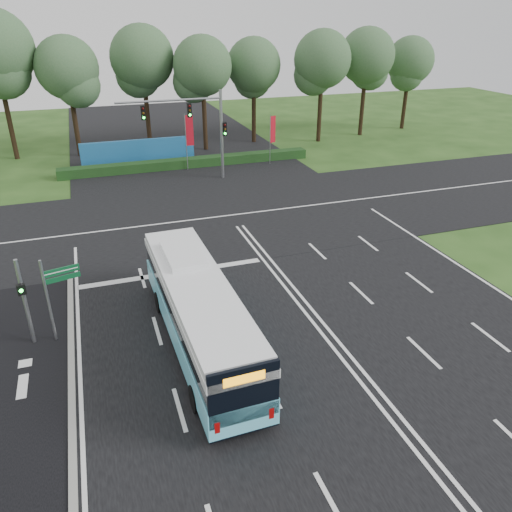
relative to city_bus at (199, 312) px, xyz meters
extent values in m
plane|color=#244517|center=(5.06, 1.58, -1.62)|extent=(120.00, 120.00, 0.00)
cube|color=black|center=(5.06, 1.58, -1.60)|extent=(20.00, 120.00, 0.04)
cube|color=black|center=(5.06, 13.58, -1.59)|extent=(120.00, 14.00, 0.05)
cube|color=gray|center=(-5.04, -1.42, -1.56)|extent=(0.25, 18.00, 0.12)
cube|color=#6DE0FE|center=(0.00, 0.02, -0.62)|extent=(2.61, 11.25, 1.03)
cube|color=black|center=(0.00, 0.02, -1.09)|extent=(2.58, 11.20, 0.28)
cube|color=black|center=(0.00, 0.02, 0.31)|extent=(2.51, 11.08, 0.89)
cube|color=white|center=(0.00, 0.02, 0.87)|extent=(2.61, 11.25, 0.33)
cube|color=white|center=(0.00, 0.02, 1.20)|extent=(2.55, 10.80, 0.33)
cube|color=white|center=(-0.06, 2.35, 1.48)|extent=(1.56, 2.84, 0.23)
cube|color=black|center=(0.14, -5.52, 0.36)|extent=(2.27, 0.18, 2.05)
cube|color=orange|center=(0.14, -5.56, 1.01)|extent=(1.31, 0.09, 0.33)
cylinder|color=black|center=(-1.16, 3.16, -1.13)|extent=(0.29, 0.98, 0.97)
cylinder|color=black|center=(1.01, 3.21, -1.13)|extent=(0.29, 0.98, 0.97)
cylinder|color=black|center=(-1.00, -3.56, -1.13)|extent=(0.29, 0.98, 0.97)
cylinder|color=black|center=(1.17, -3.50, -1.13)|extent=(0.29, 0.98, 0.97)
cylinder|color=gray|center=(-6.48, 2.41, 0.31)|extent=(0.15, 0.15, 3.85)
cube|color=black|center=(-6.48, 2.23, 1.02)|extent=(0.35, 0.27, 0.44)
sphere|color=#19F233|center=(-6.48, 2.13, 1.02)|extent=(0.15, 0.15, 0.15)
cylinder|color=gray|center=(-5.62, 2.30, 0.25)|extent=(0.11, 0.11, 3.73)
cube|color=#0D4A26|center=(-4.94, 2.47, 1.46)|extent=(1.37, 0.39, 0.28)
cube|color=#0D4A26|center=(-4.94, 2.47, 1.13)|extent=(1.37, 0.39, 0.21)
cube|color=white|center=(-4.94, 2.44, 1.46)|extent=(1.27, 0.32, 0.04)
cylinder|color=gray|center=(4.78, 25.29, 0.76)|extent=(0.07, 0.07, 4.75)
cube|color=#AF0F1D|center=(5.13, 25.29, 1.76)|extent=(0.63, 0.04, 2.54)
cylinder|color=gray|center=(12.16, 24.66, 0.55)|extent=(0.07, 0.07, 4.33)
cube|color=#AF0F1D|center=(12.45, 24.78, 1.46)|extent=(0.55, 0.25, 2.31)
cylinder|color=gray|center=(7.06, 22.08, 1.88)|extent=(0.24, 0.24, 7.00)
cylinder|color=gray|center=(3.06, 22.08, 4.78)|extent=(8.00, 0.16, 0.16)
cube|color=black|center=(4.56, 22.08, 3.98)|extent=(0.32, 0.28, 1.05)
cube|color=black|center=(1.06, 22.08, 3.98)|extent=(0.32, 0.28, 1.05)
cube|color=black|center=(7.31, 22.08, 2.38)|extent=(0.32, 0.28, 1.05)
cube|color=#143312|center=(5.06, 26.08, -1.22)|extent=(22.00, 1.20, 0.80)
cube|color=#1C609B|center=(1.06, 28.58, -0.52)|extent=(10.00, 0.30, 2.20)
cylinder|color=black|center=(-9.59, 34.16, 2.92)|extent=(0.44, 0.44, 9.07)
cylinder|color=black|center=(-3.96, 33.33, 2.15)|extent=(0.44, 0.44, 7.53)
sphere|color=#385D37|center=(-3.96, 33.33, 6.31)|extent=(5.55, 5.55, 5.55)
cylinder|color=black|center=(2.84, 34.34, 2.44)|extent=(0.44, 0.44, 8.12)
sphere|color=#385D37|center=(2.84, 34.34, 6.92)|extent=(5.98, 5.98, 5.98)
cylinder|color=black|center=(7.99, 31.80, 2.12)|extent=(0.44, 0.44, 7.48)
sphere|color=#385D37|center=(7.99, 31.80, 6.26)|extent=(5.51, 5.51, 5.51)
cylinder|color=black|center=(13.57, 33.34, 2.02)|extent=(0.44, 0.44, 7.27)
sphere|color=#385D37|center=(13.57, 33.34, 6.03)|extent=(5.36, 5.36, 5.36)
cylinder|color=black|center=(20.17, 31.48, 2.26)|extent=(0.44, 0.44, 7.75)
sphere|color=#385D37|center=(20.17, 31.48, 6.54)|extent=(5.71, 5.71, 5.71)
cylinder|color=black|center=(25.91, 32.75, 2.30)|extent=(0.44, 0.44, 7.85)
sphere|color=#385D37|center=(25.91, 32.75, 6.64)|extent=(5.78, 5.78, 5.78)
cylinder|color=black|center=(32.35, 34.24, 1.94)|extent=(0.44, 0.44, 7.13)
sphere|color=#385D37|center=(32.35, 34.24, 5.88)|extent=(5.25, 5.25, 5.25)
camera|label=1|loc=(-3.28, -16.65, 10.70)|focal=35.00mm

